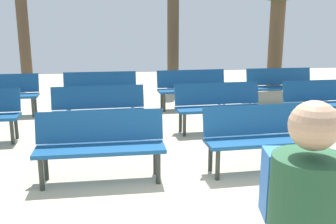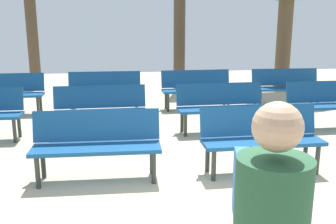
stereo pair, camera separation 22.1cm
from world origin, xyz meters
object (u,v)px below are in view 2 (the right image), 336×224
object	(u,v)px
bench_r0_c2	(261,135)
bench_r2_c2	(197,87)
bench_r1_c2	(221,104)
bench_r1_c3	(329,101)
bench_r0_c1	(97,141)
tree_0	(179,46)
bench_r1_c1	(100,108)
tree_1	(32,34)
bench_r2_c3	(286,85)
bench_r2_c0	(5,91)
bench_r2_c1	(105,89)

from	to	relation	value
bench_r0_c2	bench_r2_c2	world-z (taller)	same
bench_r1_c2	bench_r1_c3	distance (m)	2.09
bench_r1_c2	bench_r2_c2	xyz separation A→B (m)	(-0.05, 1.92, 0.00)
bench_r0_c1	tree_0	world-z (taller)	tree_0
bench_r0_c2	bench_r1_c1	bearing A→B (deg)	137.53
tree_0	tree_1	size ratio (longest dim) A/B	0.80
bench_r0_c1	bench_r1_c1	size ratio (longest dim) A/B	1.01
bench_r2_c3	bench_r1_c3	bearing A→B (deg)	-89.10
bench_r0_c1	tree_1	bearing A→B (deg)	108.35
bench_r2_c0	bench_r0_c1	bearing A→B (deg)	-61.27
bench_r1_c2	bench_r2_c3	bearing A→B (deg)	40.82
bench_r1_c1	bench_r0_c1	bearing A→B (deg)	-89.49
bench_r0_c2	bench_r1_c2	distance (m)	1.94
bench_r2_c0	bench_r2_c3	bearing A→B (deg)	-0.38
tree_1	bench_r2_c2	bearing A→B (deg)	-37.58
bench_r1_c1	bench_r1_c2	bearing A→B (deg)	-0.89
bench_r2_c3	tree_1	world-z (taller)	tree_1
bench_r0_c1	bench_r0_c2	bearing A→B (deg)	0.76
bench_r1_c1	tree_0	xyz separation A→B (m)	(2.03, 3.86, 0.79)
bench_r0_c1	bench_r2_c1	xyz separation A→B (m)	(-0.00, 3.83, 0.00)
bench_r1_c1	bench_r2_c3	size ratio (longest dim) A/B	1.00
bench_r1_c1	tree_0	bearing A→B (deg)	61.81
bench_r1_c1	bench_r2_c1	size ratio (longest dim) A/B	1.00
bench_r0_c1	bench_r0_c2	world-z (taller)	same
bench_r1_c2	bench_r2_c3	xyz separation A→B (m)	(2.11, 1.89, 0.00)
bench_r1_c3	tree_1	size ratio (longest dim) A/B	0.49
bench_r0_c1	bench_r2_c2	bearing A→B (deg)	63.01
bench_r1_c3	tree_0	bearing A→B (deg)	119.56
bench_r2_c0	tree_0	size ratio (longest dim) A/B	0.62
bench_r0_c2	bench_r2_c3	distance (m)	4.36
bench_r2_c1	tree_0	distance (m)	2.90
bench_r1_c1	tree_0	size ratio (longest dim) A/B	0.62
tree_0	tree_1	distance (m)	4.34
bench_r0_c1	bench_r1_c2	size ratio (longest dim) A/B	1.00
bench_r2_c2	bench_r2_c3	xyz separation A→B (m)	(2.16, -0.03, 0.00)
bench_r2_c1	tree_0	xyz separation A→B (m)	(2.00, 1.95, 0.79)
bench_r1_c2	bench_r2_c0	xyz separation A→B (m)	(-4.25, 1.89, 0.00)
bench_r0_c1	tree_1	xyz separation A→B (m)	(-2.13, 7.07, 1.12)
bench_r1_c1	bench_r2_c0	size ratio (longest dim) A/B	1.00
bench_r1_c2	bench_r2_c0	size ratio (longest dim) A/B	1.00
bench_r0_c1	bench_r2_c1	distance (m)	3.83
bench_r0_c2	bench_r1_c2	bearing A→B (deg)	89.85
bench_r1_c1	bench_r2_c1	xyz separation A→B (m)	(0.03, 1.91, 0.00)
tree_0	tree_1	xyz separation A→B (m)	(-4.13, 1.29, 0.33)
bench_r2_c1	bench_r2_c3	bearing A→B (deg)	0.76
bench_r0_c1	bench_r2_c1	world-z (taller)	same
bench_r1_c3	bench_r2_c2	size ratio (longest dim) A/B	0.99
bench_r0_c2	bench_r2_c0	distance (m)	5.73
bench_r0_c2	bench_r2_c1	size ratio (longest dim) A/B	1.00
bench_r2_c1	bench_r2_c2	size ratio (longest dim) A/B	1.00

